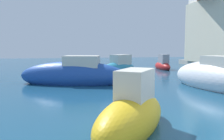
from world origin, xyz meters
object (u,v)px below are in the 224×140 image
(moored_boat_4, at_px, (74,75))
(moored_boat_6, at_px, (132,114))
(moored_boat_1, at_px, (215,78))
(moored_boat_3, at_px, (119,68))
(moored_boat_5, at_px, (163,65))

(moored_boat_4, bearing_deg, moored_boat_6, 114.14)
(moored_boat_1, distance_m, moored_boat_3, 8.03)
(moored_boat_3, xyz_separation_m, moored_boat_6, (-2.56, -12.14, -0.04))
(moored_boat_1, xyz_separation_m, moored_boat_6, (-5.69, -4.74, -0.12))
(moored_boat_4, bearing_deg, moored_boat_1, 173.17)
(moored_boat_1, relative_size, moored_boat_5, 1.71)
(moored_boat_3, bearing_deg, moored_boat_6, 43.90)
(moored_boat_1, bearing_deg, moored_boat_4, 57.42)
(moored_boat_1, height_order, moored_boat_3, moored_boat_1)
(moored_boat_4, relative_size, moored_boat_6, 1.83)
(moored_boat_3, distance_m, moored_boat_5, 5.45)
(moored_boat_3, xyz_separation_m, moored_boat_4, (-3.61, -4.52, 0.06))
(moored_boat_3, height_order, moored_boat_6, moored_boat_6)
(moored_boat_3, relative_size, moored_boat_6, 1.10)
(moored_boat_3, xyz_separation_m, moored_boat_5, (4.80, 2.57, -0.06))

